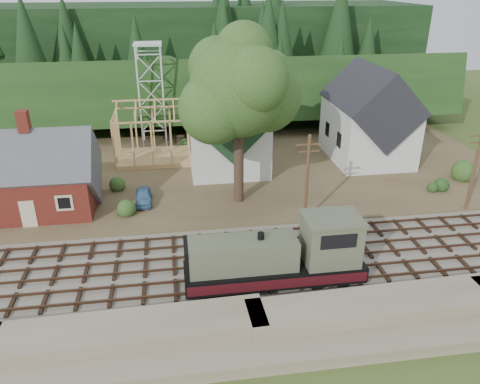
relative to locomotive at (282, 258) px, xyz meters
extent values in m
plane|color=#384C1E|center=(-3.04, 3.00, -2.13)|extent=(140.00, 140.00, 0.00)
cube|color=#7F7259|center=(-3.04, -5.50, -2.13)|extent=(64.00, 5.00, 1.60)
cube|color=#726B5B|center=(-3.04, 3.00, -2.05)|extent=(64.00, 11.00, 0.16)
cube|color=brown|center=(-3.04, 21.00, -1.98)|extent=(64.00, 26.00, 0.30)
cube|color=#1E3F19|center=(-3.04, 45.00, -2.13)|extent=(70.00, 28.96, 12.74)
cube|color=black|center=(-3.04, 61.00, -2.13)|extent=(80.00, 20.00, 12.00)
cube|color=#511B12|center=(-19.04, 14.00, 0.07)|extent=(10.00, 7.00, 3.80)
cube|color=#4C4C51|center=(-19.04, 14.00, 1.97)|extent=(10.80, 7.41, 7.41)
cube|color=#511B12|center=(-19.04, 14.00, 6.27)|extent=(0.90, 0.90, 1.80)
cube|color=beige|center=(-19.04, 10.48, -0.63)|extent=(1.20, 0.06, 2.40)
cube|color=silver|center=(-1.04, 23.00, 1.37)|extent=(8.00, 12.00, 6.40)
cube|color=#17331A|center=(-1.04, 23.00, 4.57)|extent=(8.40, 12.96, 8.40)
cube|color=silver|center=(-1.04, 17.00, 6.57)|extent=(2.40, 2.40, 4.00)
cone|color=#17331A|center=(-1.04, 17.00, 9.87)|extent=(5.37, 5.37, 2.60)
cube|color=silver|center=(14.96, 22.00, 1.37)|extent=(8.00, 10.00, 6.40)
cube|color=black|center=(14.96, 22.00, 4.57)|extent=(8.40, 10.80, 8.40)
cube|color=tan|center=(-9.04, 25.00, -1.58)|extent=(8.00, 6.00, 0.50)
cube|color=tan|center=(-9.04, 25.00, 5.07)|extent=(8.00, 0.18, 0.18)
cube|color=silver|center=(-10.44, 29.60, 4.17)|extent=(0.18, 0.18, 12.00)
cube|color=silver|center=(-7.64, 29.60, 4.17)|extent=(0.18, 0.18, 12.00)
cube|color=silver|center=(-10.44, 32.40, 4.17)|extent=(0.18, 0.18, 12.00)
cube|color=silver|center=(-7.64, 32.40, 4.17)|extent=(0.18, 0.18, 12.00)
cube|color=silver|center=(-9.04, 31.00, 10.17)|extent=(3.20, 3.20, 0.25)
cylinder|color=#38281E|center=(-1.04, 13.00, 2.17)|extent=(0.90, 0.90, 8.00)
sphere|color=#2C4C1C|center=(-1.04, 13.00, 8.67)|extent=(8.40, 8.40, 8.40)
sphere|color=#2C4C1C|center=(1.46, 14.00, 7.67)|extent=(6.40, 6.40, 6.40)
sphere|color=#2C4C1C|center=(-3.24, 12.20, 7.17)|extent=(6.00, 6.00, 6.00)
cylinder|color=#4C331E|center=(3.96, 8.20, 1.87)|extent=(0.28, 0.28, 8.00)
cube|color=#4C331E|center=(3.96, 8.20, 5.07)|extent=(2.20, 0.12, 0.12)
cube|color=#4C331E|center=(3.96, 8.20, 4.47)|extent=(1.80, 0.12, 0.12)
cylinder|color=#4C331E|center=(18.96, 8.20, 1.87)|extent=(0.28, 0.28, 8.00)
cube|color=#4C331E|center=(18.96, 8.20, 4.47)|extent=(1.80, 0.12, 0.12)
cube|color=black|center=(-0.47, 0.00, -1.80)|extent=(12.06, 2.51, 0.35)
cube|color=black|center=(-0.47, 0.00, -1.07)|extent=(12.06, 2.91, 1.11)
cube|color=#4C503A|center=(-2.68, 0.00, 0.54)|extent=(7.23, 2.31, 2.11)
cube|color=#4C503A|center=(3.35, 0.00, 1.09)|extent=(3.62, 2.81, 3.22)
cube|color=#4C503A|center=(3.35, 0.00, 2.75)|extent=(3.82, 3.01, 0.20)
cube|color=black|center=(3.35, -1.43, 1.79)|extent=(2.41, 0.06, 1.00)
cube|color=#3F0D12|center=(-0.47, -1.48, -1.07)|extent=(12.06, 0.04, 0.70)
cube|color=#3F0D12|center=(-0.47, 1.48, -1.07)|extent=(12.06, 0.04, 0.70)
cylinder|color=black|center=(-1.47, 0.00, 1.69)|extent=(0.44, 0.44, 0.70)
imported|color=#5384B2|center=(-9.81, 13.75, -1.21)|extent=(1.61, 3.73, 1.25)
imported|color=red|center=(17.17, 20.82, -1.20)|extent=(4.88, 2.96, 1.27)
cylinder|color=silver|center=(-21.63, 12.04, -0.68)|extent=(0.10, 0.10, 2.31)
cylinder|color=tan|center=(-21.63, 12.04, -1.36)|extent=(1.47, 1.47, 0.08)
camera|label=1|loc=(-6.73, -26.04, 17.27)|focal=35.00mm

